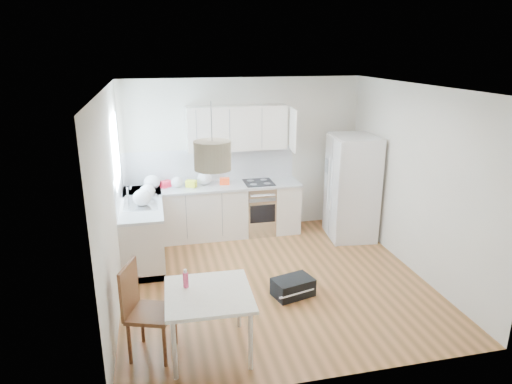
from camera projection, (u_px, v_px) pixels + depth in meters
floor at (274, 280)px, 6.54m from camera, size 4.20×4.20×0.00m
ceiling at (276, 87)px, 5.72m from camera, size 4.20×4.20×0.00m
wall_back at (244, 156)px, 8.08m from camera, size 4.20×0.00×4.20m
wall_left at (112, 201)px, 5.68m from camera, size 0.00×4.20×4.20m
wall_right at (415, 180)px, 6.57m from camera, size 0.00×4.20×4.20m
window_glassblock at (116, 150)px, 6.63m from camera, size 0.02×1.00×1.00m
cabinets_back at (214, 212)px, 7.95m from camera, size 3.00×0.60×0.88m
cabinets_left at (143, 231)px, 7.14m from camera, size 0.60×1.80×0.88m
counter_back at (213, 187)px, 7.81m from camera, size 3.02×0.64×0.04m
counter_left at (141, 203)px, 7.00m from camera, size 0.64×1.82×0.04m
backsplash_back at (210, 165)px, 7.99m from camera, size 3.00×0.01×0.58m
backsplash_left at (119, 185)px, 6.84m from camera, size 0.01×1.80×0.58m
upper_cabinets at (237, 128)px, 7.74m from camera, size 1.70×0.32×0.75m
range_oven at (259, 209)px, 8.12m from camera, size 0.50×0.61×0.88m
sink at (141, 203)px, 6.95m from camera, size 0.50×0.80×0.16m
refrigerator at (352, 187)px, 7.83m from camera, size 0.95×0.98×1.78m
dining_table at (209, 299)px, 4.82m from camera, size 0.93×0.93×0.72m
dining_chair at (151, 311)px, 4.80m from camera, size 0.56×0.56×1.05m
drink_bottle at (186, 278)px, 4.88m from camera, size 0.06×0.06×0.21m
gym_bag at (293, 287)px, 6.10m from camera, size 0.59×0.47×0.24m
pendant_lamp at (212, 155)px, 4.41m from camera, size 0.47×0.47×0.28m
grocery_bag_a at (152, 182)px, 7.57m from camera, size 0.27×0.23×0.24m
grocery_bag_b at (177, 182)px, 7.67m from camera, size 0.21×0.17×0.19m
grocery_bag_c at (204, 178)px, 7.83m from camera, size 0.25×0.21×0.22m
grocery_bag_d at (147, 191)px, 7.14m from camera, size 0.24×0.20×0.22m
grocery_bag_e at (142, 198)px, 6.78m from camera, size 0.28×0.23×0.25m
snack_orange at (225, 181)px, 7.86m from camera, size 0.18×0.13×0.12m
snack_yellow at (191, 184)px, 7.71m from camera, size 0.20×0.18×0.12m
snack_red at (166, 184)px, 7.69m from camera, size 0.20×0.18×0.12m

